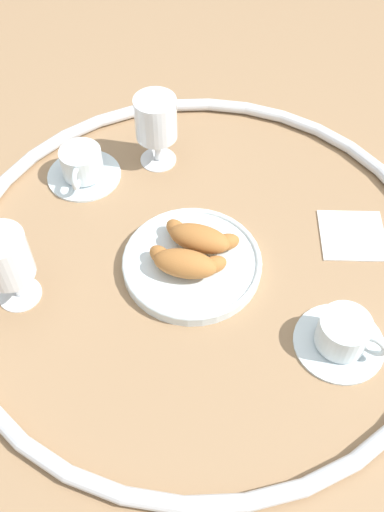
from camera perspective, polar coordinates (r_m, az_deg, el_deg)
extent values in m
plane|color=#997551|center=(0.96, 0.68, -0.36)|extent=(2.20, 2.20, 0.00)
torus|color=silver|center=(0.95, 0.69, 0.08)|extent=(0.80, 0.80, 0.02)
cylinder|color=silver|center=(0.95, 0.00, -0.78)|extent=(0.23, 0.23, 0.02)
torus|color=silver|center=(0.94, 0.00, -0.47)|extent=(0.23, 0.23, 0.01)
ellipsoid|color=#AD6B33|center=(0.91, -0.69, -0.75)|extent=(0.11, 0.06, 0.04)
ellipsoid|color=#AD6B33|center=(0.91, 2.10, -0.86)|extent=(0.05, 0.04, 0.03)
ellipsoid|color=#AD6B33|center=(0.93, -3.07, 0.04)|extent=(0.05, 0.05, 0.03)
ellipsoid|color=#AD6B33|center=(0.94, 0.67, 1.72)|extent=(0.11, 0.07, 0.04)
ellipsoid|color=#AD6B33|center=(0.94, 3.36, 1.37)|extent=(0.05, 0.04, 0.03)
ellipsoid|color=#AD6B33|center=(0.96, -1.51, 2.62)|extent=(0.05, 0.05, 0.03)
cylinder|color=silver|center=(0.90, 14.18, -8.17)|extent=(0.14, 0.14, 0.01)
cylinder|color=silver|center=(0.88, 14.57, -7.19)|extent=(0.08, 0.08, 0.05)
cylinder|color=brown|center=(0.86, 14.86, -6.44)|extent=(0.07, 0.07, 0.01)
torus|color=silver|center=(0.87, 17.29, -8.38)|extent=(0.04, 0.03, 0.04)
cylinder|color=silver|center=(1.11, -10.50, 7.86)|extent=(0.14, 0.14, 0.01)
cylinder|color=silver|center=(1.09, -10.74, 9.00)|extent=(0.08, 0.08, 0.05)
cylinder|color=#937A60|center=(1.07, -10.91, 9.85)|extent=(0.07, 0.07, 0.01)
torus|color=silver|center=(1.05, -11.23, 7.42)|extent=(0.01, 0.04, 0.04)
cylinder|color=white|center=(0.96, -16.46, -3.56)|extent=(0.07, 0.07, 0.01)
cylinder|color=white|center=(0.94, -16.87, -2.54)|extent=(0.01, 0.01, 0.05)
cylinder|color=white|center=(0.89, -17.88, -0.02)|extent=(0.08, 0.08, 0.08)
cylinder|color=#E0CC4C|center=(0.90, -17.64, -0.62)|extent=(0.07, 0.07, 0.05)
cylinder|color=white|center=(1.12, -3.32, 9.44)|extent=(0.07, 0.07, 0.01)
cylinder|color=white|center=(1.10, -3.39, 10.57)|extent=(0.01, 0.01, 0.05)
cylinder|color=white|center=(1.06, -3.57, 13.29)|extent=(0.08, 0.08, 0.08)
cylinder|color=yellow|center=(1.06, -3.55, 13.09)|extent=(0.07, 0.07, 0.07)
cube|color=silver|center=(1.03, 15.43, 2.01)|extent=(0.11, 0.11, 0.01)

